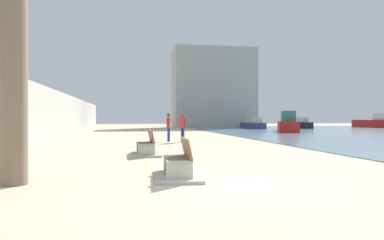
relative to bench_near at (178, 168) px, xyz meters
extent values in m
plane|color=#C6B793|center=(1.04, 16.48, -0.23)|extent=(120.00, 120.00, 0.00)
cube|color=#ADAAA3|center=(-6.46, 16.48, 1.44)|extent=(0.80, 64.00, 3.36)
cylinder|color=#7A6651|center=(-3.71, -0.32, 2.36)|extent=(0.61, 0.61, 5.18)
cube|color=#ADAAA3|center=(-0.07, -0.70, 0.01)|extent=(0.61, 0.23, 0.50)
cube|color=#ADAAA3|center=(0.01, 0.70, 0.01)|extent=(0.61, 0.23, 0.50)
cube|color=brown|center=(-0.03, 0.00, 0.22)|extent=(0.59, 1.63, 0.06)
cube|color=brown|center=(0.20, -0.01, 0.50)|extent=(0.25, 1.61, 0.50)
cube|color=#ADAAA3|center=(-0.03, 0.00, -0.19)|extent=(1.22, 2.16, 0.08)
cube|color=#ADAAA3|center=(-0.53, 4.84, 0.01)|extent=(0.61, 0.22, 0.50)
cube|color=#ADAAA3|center=(-0.57, 6.24, 0.01)|extent=(0.61, 0.22, 0.50)
cube|color=brown|center=(-0.55, 5.54, 0.22)|extent=(0.55, 1.61, 0.06)
cube|color=brown|center=(-0.32, 5.55, 0.50)|extent=(0.21, 1.60, 0.50)
cube|color=#ADAAA3|center=(-0.55, 5.54, -0.19)|extent=(1.17, 2.13, 0.08)
cylinder|color=navy|center=(2.05, 12.70, 0.19)|extent=(0.12, 0.12, 0.86)
cylinder|color=navy|center=(1.98, 12.81, 0.19)|extent=(0.12, 0.12, 0.86)
cube|color=#B22D33|center=(2.01, 12.75, 0.92)|extent=(0.34, 0.36, 0.61)
sphere|color=brown|center=(2.01, 12.75, 1.37)|extent=(0.23, 0.23, 0.23)
cylinder|color=#B22D33|center=(2.15, 12.58, 0.95)|extent=(0.09, 0.09, 0.55)
cylinder|color=#B22D33|center=(1.88, 12.93, 0.95)|extent=(0.09, 0.09, 0.55)
cylinder|color=navy|center=(1.22, 13.41, 0.20)|extent=(0.12, 0.12, 0.88)
cylinder|color=navy|center=(1.27, 13.53, 0.20)|extent=(0.12, 0.12, 0.88)
cube|color=#B22D33|center=(1.25, 13.47, 0.95)|extent=(0.30, 0.37, 0.62)
sphere|color=brown|center=(1.25, 13.47, 1.41)|extent=(0.24, 0.24, 0.24)
cylinder|color=#B22D33|center=(1.15, 13.27, 0.98)|extent=(0.09, 0.09, 0.56)
cylinder|color=#B22D33|center=(1.34, 13.67, 0.98)|extent=(0.09, 0.09, 0.56)
cube|color=black|center=(21.45, 37.72, 0.22)|extent=(2.52, 5.41, 0.82)
cube|color=beige|center=(21.60, 36.96, 0.97)|extent=(1.50, 2.46, 0.69)
cube|color=red|center=(34.62, 38.62, 0.37)|extent=(4.54, 7.44, 1.13)
cube|color=red|center=(15.21, 26.89, 0.34)|extent=(4.40, 7.48, 1.07)
cube|color=#337060|center=(14.81, 25.87, 1.40)|extent=(2.39, 3.47, 1.05)
cube|color=navy|center=(15.13, 37.54, 0.19)|extent=(2.13, 5.45, 0.76)
cube|color=beige|center=(15.11, 36.73, 0.92)|extent=(1.45, 2.42, 0.70)
cube|color=#9E9E99|center=(11.39, 44.48, 5.63)|extent=(12.00, 6.00, 11.72)
camera|label=1|loc=(-1.22, -8.92, 1.25)|focal=34.16mm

